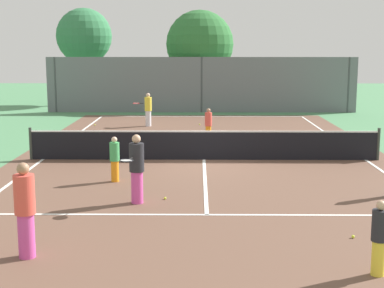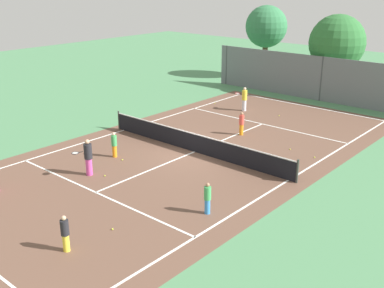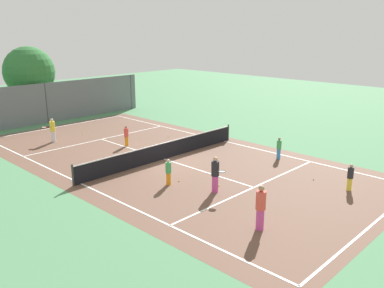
{
  "view_description": "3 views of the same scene",
  "coord_description": "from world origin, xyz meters",
  "views": [
    {
      "loc": [
        -0.21,
        -18.9,
        3.82
      ],
      "look_at": [
        -0.39,
        -1.43,
        0.79
      ],
      "focal_mm": 52.95,
      "sensor_mm": 36.0,
      "label": 1
    },
    {
      "loc": [
        14.75,
        -17.26,
        8.58
      ],
      "look_at": [
        1.14,
        -1.53,
        1.11
      ],
      "focal_mm": 43.9,
      "sensor_mm": 36.0,
      "label": 2
    },
    {
      "loc": [
        -15.24,
        -17.0,
        7.32
      ],
      "look_at": [
        0.31,
        -1.98,
        1.24
      ],
      "focal_mm": 38.34,
      "sensor_mm": 36.0,
      "label": 3
    }
  ],
  "objects": [
    {
      "name": "tennis_ball_3",
      "position": [
        -5.23,
        8.32,
        0.03
      ],
      "size": [
        0.07,
        0.07,
        0.07
      ],
      "primitive_type": "sphere",
      "color": "#CCE533",
      "rests_on": "ground_plane"
    },
    {
      "name": "tennis_ball_5",
      "position": [
        -1.04,
        -5.07,
        0.03
      ],
      "size": [
        0.07,
        0.07,
        0.07
      ],
      "primitive_type": "sphere",
      "color": "#CCE533",
      "rests_on": "ground_plane"
    },
    {
      "name": "tennis_ball_7",
      "position": [
        -1.93,
        -3.24,
        0.03
      ],
      "size": [
        0.07,
        0.07,
        0.07
      ],
      "primitive_type": "sphere",
      "color": "#CCE533",
      "rests_on": "ground_plane"
    },
    {
      "name": "tree_1",
      "position": [
        -0.1,
        16.28,
        3.93
      ],
      "size": [
        4.13,
        4.13,
        6.0
      ],
      "color": "brown",
      "rests_on": "ground_plane"
    },
    {
      "name": "tennis_ball_8",
      "position": [
        -0.12,
        8.58,
        0.03
      ],
      "size": [
        0.07,
        0.07,
        0.07
      ],
      "primitive_type": "sphere",
      "color": "#CCE533",
      "rests_on": "ground_plane"
    },
    {
      "name": "player_2",
      "position": [
        4.71,
        -4.76,
        0.66
      ],
      "size": [
        0.27,
        0.27,
        1.28
      ],
      "color": "#388CD8",
      "rests_on": "ground_plane"
    },
    {
      "name": "court_surface",
      "position": [
        0.0,
        0.0,
        0.0
      ],
      "size": [
        13.0,
        25.0,
        0.01
      ],
      "color": "brown",
      "rests_on": "ground_plane"
    },
    {
      "name": "player_4",
      "position": [
        2.83,
        -9.82,
        0.67
      ],
      "size": [
        0.28,
        0.28,
        1.3
      ],
      "color": "yellow",
      "rests_on": "ground_plane"
    },
    {
      "name": "tennis_ball_2",
      "position": [
        -0.92,
        0.71,
        0.03
      ],
      "size": [
        0.07,
        0.07,
        0.07
      ],
      "primitive_type": "sphere",
      "color": "#CCE533",
      "rests_on": "ground_plane"
    },
    {
      "name": "player_6",
      "position": [
        -2.57,
        -3.17,
        0.66
      ],
      "size": [
        0.28,
        0.28,
        1.3
      ],
      "color": "orange",
      "rests_on": "ground_plane"
    },
    {
      "name": "ground_plane",
      "position": [
        0.0,
        0.0,
        0.0
      ],
      "size": [
        80.0,
        80.0,
        0.0
      ],
      "primitive_type": "plane",
      "color": "#4C8456"
    },
    {
      "name": "player_5",
      "position": [
        -2.62,
        8.17,
        0.83
      ],
      "size": [
        0.91,
        0.37,
        1.6
      ],
      "color": "silver",
      "rests_on": "ground_plane"
    },
    {
      "name": "perimeter_fence",
      "position": [
        0.0,
        14.0,
        1.6
      ],
      "size": [
        18.0,
        0.12,
        3.2
      ],
      "color": "slate",
      "rests_on": "ground_plane"
    },
    {
      "name": "tennis_ball_6",
      "position": [
        2.93,
        -7.95,
        0.03
      ],
      "size": [
        0.07,
        0.07,
        0.07
      ],
      "primitive_type": "sphere",
      "color": "#CCE533",
      "rests_on": "ground_plane"
    },
    {
      "name": "player_3",
      "position": [
        -3.33,
        -9.06,
        0.91
      ],
      "size": [
        0.38,
        0.38,
        1.77
      ],
      "color": "#D14799",
      "rests_on": "ground_plane"
    },
    {
      "name": "tennis_ball_1",
      "position": [
        3.58,
        3.5,
        0.03
      ],
      "size": [
        0.07,
        0.07,
        0.07
      ],
      "primitive_type": "sphere",
      "color": "#CCE533",
      "rests_on": "ground_plane"
    },
    {
      "name": "player_0",
      "position": [
        0.22,
        3.84,
        0.69
      ],
      "size": [
        0.29,
        0.29,
        1.34
      ],
      "color": "orange",
      "rests_on": "ground_plane"
    },
    {
      "name": "tennis_ball_4",
      "position": [
        5.1,
        3.27,
        0.03
      ],
      "size": [
        0.07,
        0.07,
        0.07
      ],
      "primitive_type": "sphere",
      "color": "#CCE533",
      "rests_on": "ground_plane"
    },
    {
      "name": "tennis_net",
      "position": [
        0.0,
        0.0,
        0.51
      ],
      "size": [
        11.9,
        0.1,
        1.1
      ],
      "color": "#333833",
      "rests_on": "ground_plane"
    },
    {
      "name": "player_1",
      "position": [
        -1.7,
        -5.42,
        0.88
      ],
      "size": [
        0.57,
        0.95,
        1.71
      ],
      "color": "#D14799",
      "rests_on": "ground_plane"
    },
    {
      "name": "tennis_ball_0",
      "position": [
        3.08,
        1.98,
        0.03
      ],
      "size": [
        0.07,
        0.07,
        0.07
      ],
      "primitive_type": "sphere",
      "color": "#CCE533",
      "rests_on": "ground_plane"
    }
  ]
}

